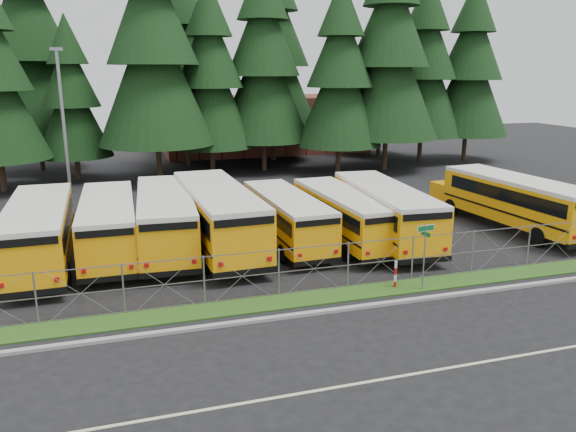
# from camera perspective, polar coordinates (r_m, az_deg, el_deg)

# --- Properties ---
(ground) EXTENTS (120.00, 120.00, 0.00)m
(ground) POSITION_cam_1_polar(r_m,az_deg,el_deg) (25.13, 7.28, -6.16)
(ground) COLOR black
(ground) RESTS_ON ground
(curb) EXTENTS (50.00, 0.25, 0.12)m
(curb) POSITION_cam_1_polar(r_m,az_deg,el_deg) (22.53, 10.53, -8.65)
(curb) COLOR gray
(curb) RESTS_ON ground
(grass_verge) EXTENTS (50.00, 1.40, 0.06)m
(grass_verge) POSITION_cam_1_polar(r_m,az_deg,el_deg) (23.69, 8.97, -7.47)
(grass_verge) COLOR #1A4112
(grass_verge) RESTS_ON ground
(road_lane_line) EXTENTS (50.00, 0.12, 0.01)m
(road_lane_line) POSITION_cam_1_polar(r_m,az_deg,el_deg) (18.81, 17.56, -14.24)
(road_lane_line) COLOR beige
(road_lane_line) RESTS_ON ground
(chainlink_fence) EXTENTS (44.00, 0.10, 2.00)m
(chainlink_fence) POSITION_cam_1_polar(r_m,az_deg,el_deg) (23.94, 8.33, -4.73)
(chainlink_fence) COLOR gray
(chainlink_fence) RESTS_ON ground
(brick_building) EXTENTS (22.00, 10.00, 6.00)m
(brick_building) POSITION_cam_1_polar(r_m,az_deg,el_deg) (63.64, -2.53, 9.33)
(brick_building) COLOR brown
(brick_building) RESTS_ON ground
(bus_0) EXTENTS (2.99, 11.48, 2.99)m
(bus_0) POSITION_cam_1_polar(r_m,az_deg,el_deg) (28.51, -23.86, -1.65)
(bus_0) COLOR #FF9F08
(bus_0) RESTS_ON ground
(bus_1) EXTENTS (2.68, 10.92, 2.86)m
(bus_1) POSITION_cam_1_polar(r_m,az_deg,el_deg) (28.86, -17.75, -1.03)
(bus_1) COLOR #FF9F08
(bus_1) RESTS_ON ground
(bus_2) EXTENTS (3.30, 11.57, 3.00)m
(bus_2) POSITION_cam_1_polar(r_m,az_deg,el_deg) (28.95, -12.34, -0.47)
(bus_2) COLOR #FF9F08
(bus_2) RESTS_ON ground
(bus_3) EXTENTS (3.39, 12.38, 3.22)m
(bus_3) POSITION_cam_1_polar(r_m,az_deg,el_deg) (28.73, -7.30, -0.13)
(bus_3) COLOR #FF9F08
(bus_3) RESTS_ON ground
(bus_4) EXTENTS (2.76, 10.26, 2.67)m
(bus_4) POSITION_cam_1_polar(r_m,az_deg,el_deg) (29.27, -0.35, -0.29)
(bus_4) COLOR #FF9F08
(bus_4) RESTS_ON ground
(bus_5) EXTENTS (2.94, 10.53, 2.73)m
(bus_5) POSITION_cam_1_polar(r_m,az_deg,el_deg) (29.74, 5.41, -0.05)
(bus_5) COLOR #FF9F08
(bus_5) RESTS_ON ground
(bus_6) EXTENTS (3.49, 11.49, 2.97)m
(bus_6) POSITION_cam_1_polar(r_m,az_deg,el_deg) (30.33, 9.51, 0.34)
(bus_6) COLOR #FF9F08
(bus_6) RESTS_ON ground
(bus_east) EXTENTS (3.73, 11.67, 3.01)m
(bus_east) POSITION_cam_1_polar(r_m,az_deg,el_deg) (34.51, 21.73, 1.25)
(bus_east) COLOR #FF9F08
(bus_east) RESTS_ON ground
(street_sign) EXTENTS (0.83, 0.55, 2.81)m
(street_sign) POSITION_cam_1_polar(r_m,az_deg,el_deg) (23.48, 13.75, -2.73)
(street_sign) COLOR gray
(street_sign) RESTS_ON ground
(striped_bollard) EXTENTS (0.11, 0.11, 1.20)m
(striped_bollard) POSITION_cam_1_polar(r_m,az_deg,el_deg) (23.93, 10.86, -5.86)
(striped_bollard) COLOR #B20C0C
(striped_bollard) RESTS_ON ground
(light_standard) EXTENTS (0.70, 0.35, 10.14)m
(light_standard) POSITION_cam_1_polar(r_m,az_deg,el_deg) (37.01, -21.79, 8.38)
(light_standard) COLOR gray
(light_standard) RESTS_ON ground
(conifer_2) EXTENTS (5.98, 5.98, 13.21)m
(conifer_2) POSITION_cam_1_polar(r_m,az_deg,el_deg) (49.22, -21.17, 11.04)
(conifer_2) COLOR black
(conifer_2) RESTS_ON ground
(conifer_3) EXTENTS (9.25, 9.25, 20.46)m
(conifer_3) POSITION_cam_1_polar(r_m,az_deg,el_deg) (46.79, -13.58, 15.91)
(conifer_3) COLOR black
(conifer_3) RESTS_ON ground
(conifer_4) EXTENTS (7.40, 7.40, 16.37)m
(conifer_4) POSITION_cam_1_polar(r_m,az_deg,el_deg) (48.92, -7.94, 13.70)
(conifer_4) COLOR black
(conifer_4) RESTS_ON ground
(conifer_5) EXTENTS (8.35, 8.35, 18.46)m
(conifer_5) POSITION_cam_1_polar(r_m,az_deg,el_deg) (50.68, -2.53, 15.03)
(conifer_5) COLOR black
(conifer_5) RESTS_ON ground
(conifer_6) EXTENTS (7.44, 7.44, 16.44)m
(conifer_6) POSITION_cam_1_polar(r_m,az_deg,el_deg) (49.36, 5.30, 13.83)
(conifer_6) COLOR black
(conifer_6) RESTS_ON ground
(conifer_7) EXTENTS (9.08, 9.08, 20.09)m
(conifer_7) POSITION_cam_1_polar(r_m,az_deg,el_deg) (51.57, 10.23, 15.72)
(conifer_7) COLOR black
(conifer_7) RESTS_ON ground
(conifer_8) EXTENTS (8.00, 8.00, 17.68)m
(conifer_8) POSITION_cam_1_polar(r_m,az_deg,el_deg) (57.09, 13.69, 14.21)
(conifer_8) COLOR black
(conifer_8) RESTS_ON ground
(conifer_9) EXTENTS (7.93, 7.93, 17.53)m
(conifer_9) POSITION_cam_1_polar(r_m,az_deg,el_deg) (59.18, 18.03, 13.85)
(conifer_9) COLOR black
(conifer_9) RESTS_ON ground
(conifer_10) EXTENTS (9.56, 9.56, 21.15)m
(conifer_10) POSITION_cam_1_polar(r_m,az_deg,el_deg) (55.33, -24.78, 15.12)
(conifer_10) COLOR black
(conifer_10) RESTS_ON ground
(conifer_11) EXTENTS (8.15, 8.15, 18.03)m
(conifer_11) POSITION_cam_1_polar(r_m,az_deg,el_deg) (53.83, -10.47, 14.56)
(conifer_11) COLOR black
(conifer_11) RESTS_ON ground
(conifer_12) EXTENTS (9.19, 9.19, 20.33)m
(conifer_12) POSITION_cam_1_polar(r_m,az_deg,el_deg) (56.66, -1.56, 15.94)
(conifer_12) COLOR black
(conifer_12) RESTS_ON ground
(conifer_13) EXTENTS (7.10, 7.10, 15.70)m
(conifer_13) POSITION_cam_1_polar(r_m,az_deg,el_deg) (60.82, 9.45, 13.49)
(conifer_13) COLOR black
(conifer_13) RESTS_ON ground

